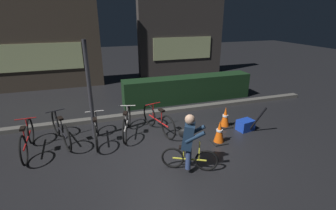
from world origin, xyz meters
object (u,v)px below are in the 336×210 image
object	(u,v)px
traffic_cone_far	(225,117)
parked_bike_center_left	(96,130)
parked_bike_center_right	(127,123)
parked_bike_left_mid	(61,130)
street_post	(90,91)
parked_bike_leftmost	(27,139)
blue_crate	(245,125)
parked_bike_right_mid	(158,120)
cyclist	(189,142)
traffic_cone_near	(219,132)
closed_umbrella	(257,120)

from	to	relation	value
traffic_cone_far	parked_bike_center_left	bearing A→B (deg)	176.27
parked_bike_center_right	traffic_cone_far	world-z (taller)	parked_bike_center_right
parked_bike_center_right	parked_bike_left_mid	bearing A→B (deg)	103.41
parked_bike_left_mid	traffic_cone_far	size ratio (longest dim) A/B	2.74
street_post	traffic_cone_far	distance (m)	3.77
parked_bike_leftmost	blue_crate	distance (m)	5.57
parked_bike_center_left	parked_bike_center_right	size ratio (longest dim) A/B	1.04
street_post	parked_bike_center_right	world-z (taller)	street_post
street_post	parked_bike_leftmost	size ratio (longest dim) A/B	1.51
parked_bike_left_mid	parked_bike_center_left	bearing A→B (deg)	-124.20
street_post	parked_bike_right_mid	size ratio (longest dim) A/B	1.60
parked_bike_leftmost	parked_bike_right_mid	size ratio (longest dim) A/B	1.06
traffic_cone_far	cyclist	distance (m)	2.41
traffic_cone_near	blue_crate	size ratio (longest dim) A/B	1.36
parked_bike_center_left	parked_bike_right_mid	xyz separation A→B (m)	(1.65, 0.05, 0.00)
blue_crate	cyclist	world-z (taller)	cyclist
parked_bike_center_right	cyclist	world-z (taller)	cyclist
parked_bike_right_mid	blue_crate	xyz separation A→B (m)	(2.34, -0.66, -0.19)
parked_bike_right_mid	traffic_cone_near	size ratio (longest dim) A/B	2.65
cyclist	blue_crate	bearing A→B (deg)	54.68
street_post	closed_umbrella	size ratio (longest dim) A/B	2.97
street_post	parked_bike_right_mid	distance (m)	1.94
parked_bike_leftmost	parked_bike_right_mid	world-z (taller)	parked_bike_leftmost
parked_bike_right_mid	cyclist	world-z (taller)	cyclist
street_post	parked_bike_center_left	bearing A→B (deg)	-80.99
closed_umbrella	parked_bike_center_right	bearing A→B (deg)	-146.88
parked_bike_leftmost	traffic_cone_far	world-z (taller)	parked_bike_leftmost
parked_bike_center_left	street_post	bearing A→B (deg)	11.21
street_post	closed_umbrella	distance (m)	4.44
parked_bike_center_right	blue_crate	bearing A→B (deg)	-88.20
traffic_cone_near	parked_bike_left_mid	bearing A→B (deg)	161.77
street_post	traffic_cone_near	distance (m)	3.40
traffic_cone_near	cyclist	distance (m)	1.45
parked_bike_right_mid	traffic_cone_far	bearing A→B (deg)	-114.15
traffic_cone_near	cyclist	size ratio (longest dim) A/B	0.48
traffic_cone_near	traffic_cone_far	distance (m)	1.00
street_post	cyclist	bearing A→B (deg)	-49.10
street_post	parked_bike_center_right	bearing A→B (deg)	-7.87
parked_bike_leftmost	cyclist	xyz separation A→B (m)	(3.31, -1.75, 0.28)
street_post	closed_umbrella	bearing A→B (deg)	-15.30
blue_crate	street_post	bearing A→B (deg)	167.43
parked_bike_right_mid	traffic_cone_far	distance (m)	1.94
traffic_cone_far	cyclist	xyz separation A→B (m)	(-1.80, -1.57, 0.34)
parked_bike_left_mid	closed_umbrella	size ratio (longest dim) A/B	1.92
parked_bike_center_right	cyclist	bearing A→B (deg)	-138.35
cyclist	street_post	bearing A→B (deg)	157.46
cyclist	closed_umbrella	size ratio (longest dim) A/B	1.47
blue_crate	cyclist	distance (m)	2.57
parked_bike_leftmost	parked_bike_left_mid	size ratio (longest dim) A/B	1.02
traffic_cone_near	cyclist	world-z (taller)	cyclist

